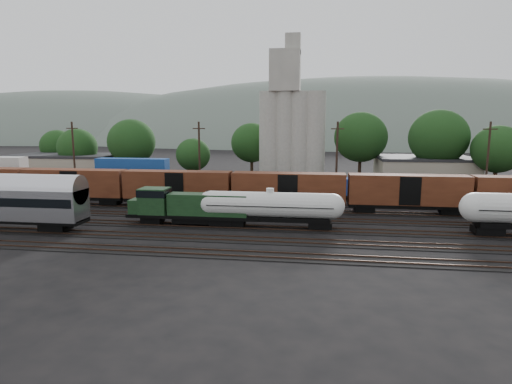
# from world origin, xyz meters

# --- Properties ---
(ground) EXTENTS (600.00, 600.00, 0.00)m
(ground) POSITION_xyz_m (0.00, 0.00, 0.00)
(ground) COLOR black
(tracks) EXTENTS (180.00, 33.20, 0.20)m
(tracks) POSITION_xyz_m (0.00, 0.00, 0.05)
(tracks) COLOR black
(tracks) RESTS_ON ground
(green_locomotive) EXTENTS (15.26, 2.69, 4.04)m
(green_locomotive) POSITION_xyz_m (-6.11, -5.00, 2.33)
(green_locomotive) COLOR black
(green_locomotive) RESTS_ON ground
(tank_car_a) EXTENTS (16.43, 2.94, 4.31)m
(tank_car_a) POSITION_xyz_m (3.66, -5.00, 2.57)
(tank_car_a) COLOR silver
(tank_car_a) RESTS_ON ground
(orange_locomotive) EXTENTS (15.99, 2.66, 4.00)m
(orange_locomotive) POSITION_xyz_m (-2.46, 10.00, 2.30)
(orange_locomotive) COLOR black
(orange_locomotive) RESTS_ON ground
(boxcar_string) EXTENTS (184.40, 2.90, 4.20)m
(boxcar_string) POSITION_xyz_m (12.70, 5.00, 3.12)
(boxcar_string) COLOR black
(boxcar_string) RESTS_ON ground
(container_wall) EXTENTS (160.00, 2.60, 5.80)m
(container_wall) POSITION_xyz_m (-20.30, 15.00, 2.39)
(container_wall) COLOR black
(container_wall) RESTS_ON ground
(grain_silo) EXTENTS (13.40, 5.00, 29.00)m
(grain_silo) POSITION_xyz_m (3.28, 36.00, 11.26)
(grain_silo) COLOR #A4A196
(grain_silo) RESTS_ON ground
(industrial_sheds) EXTENTS (119.38, 17.26, 5.10)m
(industrial_sheds) POSITION_xyz_m (6.63, 35.25, 2.56)
(industrial_sheds) COLOR #9E937F
(industrial_sheds) RESTS_ON ground
(tree_band) EXTENTS (160.79, 22.99, 14.36)m
(tree_band) POSITION_xyz_m (14.79, 37.00, 7.92)
(tree_band) COLOR black
(tree_band) RESTS_ON ground
(utility_poles) EXTENTS (122.20, 0.36, 12.00)m
(utility_poles) POSITION_xyz_m (0.00, 22.00, 6.21)
(utility_poles) COLOR black
(utility_poles) RESTS_ON ground
(distant_hills) EXTENTS (860.00, 286.00, 130.00)m
(distant_hills) POSITION_xyz_m (23.92, 260.00, -20.56)
(distant_hills) COLOR #59665B
(distant_hills) RESTS_ON ground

